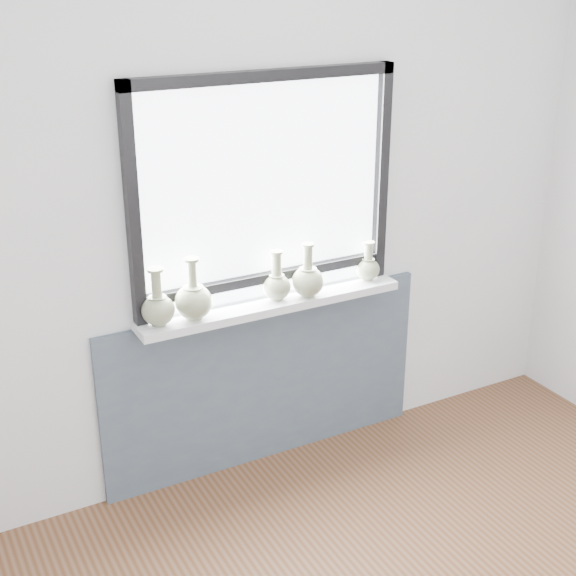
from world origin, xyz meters
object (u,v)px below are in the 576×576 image
vase_b (193,300)px  vase_a (158,307)px  vase_d (308,279)px  windowsill (272,304)px  vase_c (277,284)px  vase_e (368,267)px

vase_b → vase_a: bearing=176.5°
vase_d → vase_b: bearing=178.5°
windowsill → vase_c: size_ratio=5.46×
windowsill → vase_b: 0.41m
vase_b → vase_c: size_ratio=1.18×
vase_a → vase_b: 0.16m
vase_e → vase_c: bearing=-179.3°
vase_a → vase_d: (0.74, -0.02, 0.00)m
windowsill → vase_b: vase_b is taller
windowsill → vase_e: vase_e is taller
vase_c → vase_b: bearing=-177.7°
vase_a → vase_c: size_ratio=1.09×
vase_a → vase_c: (0.59, 0.01, -0.01)m
vase_d → vase_e: size_ratio=1.31×
vase_b → vase_e: size_ratio=1.43×
vase_c → windowsill: bearing=-174.8°
windowsill → vase_a: 0.57m
vase_d → vase_e: vase_d is taller
windowsill → vase_d: 0.21m
vase_a → vase_d: bearing=-1.9°
windowsill → vase_a: (-0.56, -0.00, 0.10)m
windowsill → vase_b: size_ratio=4.63×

